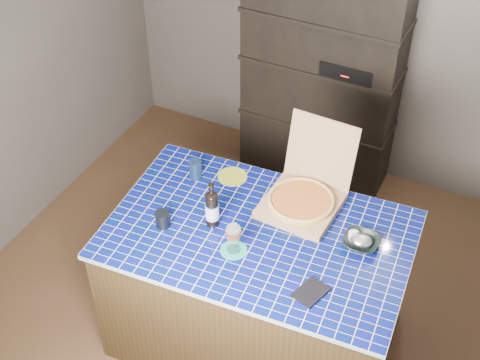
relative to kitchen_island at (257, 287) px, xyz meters
The scene contains 14 objects.
room 0.87m from the kitchen_island, 140.37° to the left, with size 3.50×3.50×3.50m.
shelving_unit 1.86m from the kitchen_island, 99.55° to the left, with size 1.20×0.41×1.80m.
kitchen_island is the anchor object (origin of this frame).
pizza_box 0.65m from the kitchen_island, 67.01° to the left, with size 0.45×0.54×0.47m.
mead_bottle 0.66m from the kitchen_island, 169.37° to the right, with size 0.08×0.08×0.31m.
teal_trivet 0.52m from the kitchen_island, 109.20° to the right, with size 0.15×0.15×0.01m, color teal.
wine_glass 0.65m from the kitchen_island, 109.20° to the right, with size 0.09×0.09×0.20m.
tumbler 0.76m from the kitchen_island, 160.06° to the right, with size 0.09×0.09×0.10m, color black.
dvd_case 0.71m from the kitchen_island, 33.05° to the right, with size 0.13×0.18×0.01m, color black.
bowl 0.77m from the kitchen_island, 16.53° to the left, with size 0.20×0.20×0.05m, color black.
foil_contents 0.78m from the kitchen_island, 16.53° to the left, with size 0.13×0.11×0.06m, color silver.
white_jar 0.74m from the kitchen_island, 20.36° to the left, with size 0.06×0.06×0.05m, color white.
navy_cup 0.83m from the kitchen_island, 154.32° to the left, with size 0.08×0.08×0.13m, color black.
green_trivet 0.71m from the kitchen_island, 133.80° to the left, with size 0.19×0.19×0.01m, color #95A022.
Camera 1 is at (1.42, -2.73, 3.68)m, focal length 50.00 mm.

